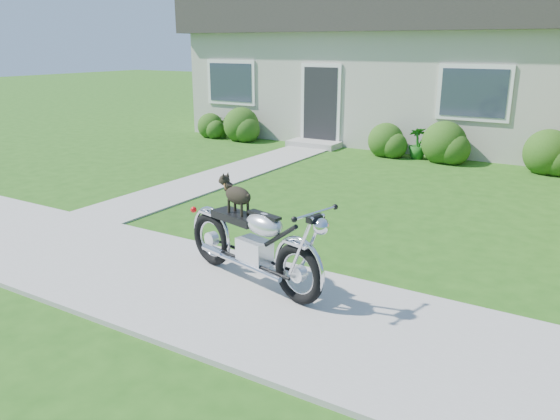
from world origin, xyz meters
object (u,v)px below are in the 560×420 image
at_px(potted_plant_right, 418,143).
at_px(motorcycle_with_dog, 253,240).
at_px(potted_plant_left, 222,127).
at_px(house, 412,63).

xyz_separation_m(potted_plant_right, motorcycle_with_dog, (0.70, -8.19, 0.18)).
relative_size(potted_plant_left, motorcycle_with_dog, 0.30).
distance_m(house, potted_plant_right, 4.12).
height_order(potted_plant_left, potted_plant_right, potted_plant_right).
xyz_separation_m(house, potted_plant_left, (-4.54, -3.44, -1.83)).
bearing_deg(house, motorcycle_with_dog, -79.79).
distance_m(potted_plant_left, potted_plant_right, 5.94).
xyz_separation_m(house, motorcycle_with_dog, (2.10, -11.63, -1.60)).
height_order(house, potted_plant_right, house).
relative_size(potted_plant_right, motorcycle_with_dog, 0.35).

